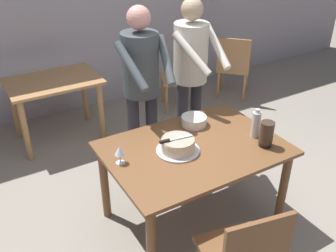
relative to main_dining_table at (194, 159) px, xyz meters
name	(u,v)px	position (x,y,z in m)	size (l,w,h in m)	color
ground_plane	(191,218)	(0.00, 0.00, -0.64)	(14.00, 14.00, 0.00)	gray
back_wall	(75,5)	(0.00, 2.64, 0.71)	(10.00, 0.12, 2.70)	#ADA8B2
main_dining_table	(194,159)	(0.00, 0.00, 0.00)	(1.39, 0.99, 0.75)	brown
cake_on_platter	(178,145)	(-0.14, 0.02, 0.16)	(0.34, 0.34, 0.11)	silver
cake_knife	(169,140)	(-0.21, 0.02, 0.23)	(0.27, 0.06, 0.02)	silver
plate_stack	(194,121)	(0.20, 0.30, 0.15)	(0.22, 0.22, 0.08)	white
wine_glass_near	(120,151)	(-0.59, 0.10, 0.21)	(0.08, 0.08, 0.14)	silver
water_bottle	(256,124)	(0.52, -0.12, 0.23)	(0.07, 0.07, 0.25)	silver
hurricane_lamp	(266,134)	(0.49, -0.27, 0.22)	(0.11, 0.11, 0.21)	black
person_cutting_cake	(141,81)	(-0.09, 0.70, 0.44)	(0.47, 0.56, 1.72)	#2D2D38
person_standing_beside	(191,68)	(0.45, 0.73, 0.44)	(0.46, 0.57, 1.72)	#2D2D38
background_table	(55,93)	(-0.57, 1.94, -0.06)	(1.00, 0.70, 0.74)	tan
background_chair_0	(184,73)	(1.12, 1.88, -0.15)	(0.57, 0.57, 0.90)	tan
background_chair_1	(234,65)	(1.88, 1.79, -0.15)	(0.62, 0.62, 0.90)	tan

